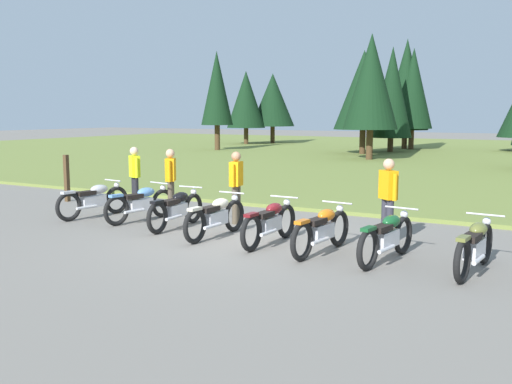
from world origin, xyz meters
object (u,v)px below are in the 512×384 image
Objects in this scene: motorcycle_cream at (216,216)px; motorcycle_olive at (475,246)px; motorcycle_black at (177,209)px; rider_in_hivis_vest at (171,178)px; trail_marker_post at (67,178)px; rider_with_back_turned at (236,183)px; motorcycle_maroon at (270,222)px; motorcycle_orange at (322,230)px; rider_checking_bike at (388,196)px; motorcycle_silver at (94,200)px; motorcycle_sky_blue at (141,203)px; rider_near_row_end at (135,174)px; motorcycle_british_green at (387,237)px.

motorcycle_cream is 1.00× the size of motorcycle_olive.
rider_in_hivis_vest is at bearing 132.10° from motorcycle_black.
trail_marker_post is at bearing 169.23° from motorcycle_olive.
rider_with_back_turned reaches higher than motorcycle_cream.
rider_in_hivis_vest is 1.23× the size of trail_marker_post.
motorcycle_black is at bearing 164.28° from motorcycle_cream.
motorcycle_cream is 6.77m from trail_marker_post.
trail_marker_post is at bearing 165.52° from motorcycle_maroon.
rider_checking_bike is at bearing 60.19° from motorcycle_orange.
motorcycle_black is 1.68m from rider_in_hivis_vest.
motorcycle_olive is (3.82, -0.20, 0.00)m from motorcycle_maroon.
motorcycle_black is at bearing -2.24° from motorcycle_silver.
trail_marker_post reaches higher than motorcycle_sky_blue.
motorcycle_maroon is (3.80, -0.63, 0.00)m from motorcycle_sky_blue.
motorcycle_black is 1.00× the size of motorcycle_cream.
motorcycle_black is 3.77m from motorcycle_orange.
trail_marker_post is at bearing 175.33° from rider_checking_bike.
motorcycle_maroon is 3.82m from motorcycle_olive.
motorcycle_maroon is at bearing -41.82° from rider_with_back_turned.
rider_near_row_end is (-1.20, 1.17, 0.51)m from motorcycle_sky_blue.
motorcycle_cream is 4.16m from rider_near_row_end.
motorcycle_cream is 1.26× the size of rider_in_hivis_vest.
motorcycle_olive is at bearing 0.07° from motorcycle_british_green.
motorcycle_sky_blue and motorcycle_black have the same top height.
rider_checking_bike is (1.96, 1.21, 0.51)m from motorcycle_maroon.
rider_checking_bike is (-0.42, 1.41, 0.51)m from motorcycle_british_green.
motorcycle_cream and motorcycle_maroon have the same top height.
rider_in_hivis_vest reaches higher than motorcycle_silver.
motorcycle_olive is at bearing -37.13° from rider_checking_bike.
motorcycle_maroon is 8.01m from trail_marker_post.
rider_with_back_turned reaches higher than motorcycle_sky_blue.
motorcycle_british_green is (6.19, -0.83, 0.00)m from motorcycle_sky_blue.
motorcycle_olive is 7.67m from rider_in_hivis_vest.
rider_near_row_end is (-2.44, 1.42, 0.51)m from motorcycle_black.
motorcycle_sky_blue is at bearing -156.96° from rider_with_back_turned.
rider_near_row_end is at bearing 167.20° from motorcycle_olive.
motorcycle_british_green is 1.25× the size of rider_near_row_end.
motorcycle_cream is at bearing -13.61° from motorcycle_sky_blue.
rider_checking_bike reaches higher than motorcycle_olive.
rider_checking_bike is (5.76, 0.57, 0.51)m from motorcycle_sky_blue.
rider_checking_bike is at bearing 5.79° from motorcycle_silver.
motorcycle_sky_blue and motorcycle_orange have the same top height.
motorcycle_sky_blue is at bearing -174.30° from rider_checking_bike.
motorcycle_orange is at bearing -8.50° from motorcycle_maroon.
motorcycle_sky_blue is 6.24m from motorcycle_british_green.
motorcycle_sky_blue is 2.34m from rider_with_back_turned.
motorcycle_silver is at bearing 174.63° from motorcycle_maroon.
motorcycle_black is 4.62m from rider_checking_bike.
motorcycle_british_green is 1.00× the size of motorcycle_olive.
rider_checking_bike is 1.00× the size of rider_with_back_turned.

